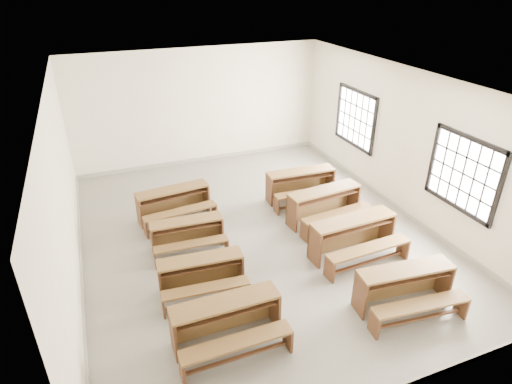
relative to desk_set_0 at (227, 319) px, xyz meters
name	(u,v)px	position (x,y,z in m)	size (l,w,h in m)	color
room	(260,138)	(1.57, 2.58, 1.72)	(8.50, 8.50, 3.20)	slate
desk_set_0	(227,319)	(0.00, 0.00, 0.00)	(1.62, 0.84, 0.73)	brown
desk_set_1	(201,273)	(-0.05, 1.25, -0.04)	(1.51, 0.87, 0.65)	brown
desk_set_2	(187,233)	(0.02, 2.58, -0.05)	(1.46, 0.82, 0.64)	brown
desk_set_3	(174,202)	(0.03, 3.85, -0.01)	(1.67, 0.99, 0.71)	brown
desk_set_4	(405,285)	(2.94, -0.34, 0.00)	(1.69, 1.00, 0.72)	brown
desk_set_5	(354,234)	(2.97, 1.22, 0.03)	(1.76, 0.98, 0.78)	brown
desk_set_6	(325,203)	(3.09, 2.53, 0.02)	(1.75, 1.03, 0.75)	brown
desk_set_7	(301,183)	(3.06, 3.62, 0.01)	(1.69, 0.94, 0.74)	brown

